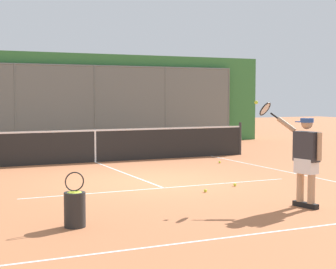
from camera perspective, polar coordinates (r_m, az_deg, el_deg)
name	(u,v)px	position (r m, az deg, el deg)	size (l,w,h in m)	color
ground_plane	(148,182)	(12.32, -2.11, -5.01)	(60.00, 60.00, 0.00)	#B76B42
court_line_markings	(170,190)	(11.25, 0.18, -5.85)	(7.81, 9.01, 0.01)	white
fence_backdrop	(52,100)	(21.43, -12.04, 3.53)	(17.99, 1.37, 3.59)	slate
tennis_net	(95,145)	(16.07, -7.65, -1.14)	(10.03, 0.09, 1.07)	#2D2D2D
tennis_player	(305,156)	(9.72, 14.19, -2.18)	(0.66, 1.27, 1.86)	black
tennis_ball_by_sideline	(220,162)	(15.79, 5.43, -2.90)	(0.07, 0.07, 0.07)	#CCDB33
tennis_ball_near_net	(205,191)	(11.04, 3.94, -5.90)	(0.07, 0.07, 0.07)	#CCDB33
tennis_ball_near_baseline	(235,185)	(11.82, 7.03, -5.25)	(0.07, 0.07, 0.07)	#CCDB33
ball_basket	(75,207)	(8.23, -9.75, -7.51)	(0.32, 0.32, 0.83)	black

